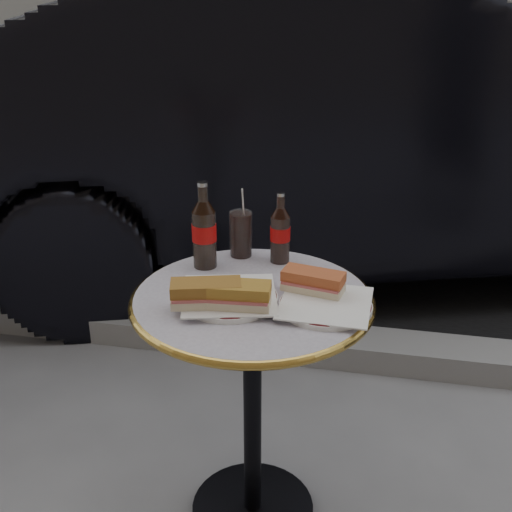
% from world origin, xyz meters
% --- Properties ---
extents(ground, '(80.00, 80.00, 0.00)m').
position_xyz_m(ground, '(0.00, 0.00, 0.00)').
color(ground, gray).
rests_on(ground, ground).
extents(asphalt_road, '(40.00, 8.00, 0.00)m').
position_xyz_m(asphalt_road, '(0.00, 5.00, 0.00)').
color(asphalt_road, black).
rests_on(asphalt_road, ground).
extents(curb, '(40.00, 0.20, 0.12)m').
position_xyz_m(curb, '(0.00, 0.90, 0.05)').
color(curb, gray).
rests_on(curb, ground).
extents(bistro_table, '(0.62, 0.62, 0.73)m').
position_xyz_m(bistro_table, '(0.00, 0.00, 0.37)').
color(bistro_table, '#BAB2C4').
rests_on(bistro_table, ground).
extents(plate_left, '(0.26, 0.26, 0.01)m').
position_xyz_m(plate_left, '(-0.05, -0.04, 0.74)').
color(plate_left, white).
rests_on(plate_left, bistro_table).
extents(plate_right, '(0.27, 0.27, 0.01)m').
position_xyz_m(plate_right, '(0.19, -0.03, 0.74)').
color(plate_right, white).
rests_on(plate_right, bistro_table).
extents(sandwich_left_a, '(0.18, 0.12, 0.06)m').
position_xyz_m(sandwich_left_a, '(-0.09, -0.10, 0.77)').
color(sandwich_left_a, '#906024').
rests_on(sandwich_left_a, plate_left).
extents(sandwich_left_b, '(0.17, 0.09, 0.06)m').
position_xyz_m(sandwich_left_b, '(-0.02, -0.09, 0.77)').
color(sandwich_left_b, '#A7772A').
rests_on(sandwich_left_b, plate_left).
extents(sandwich_right, '(0.16, 0.10, 0.05)m').
position_xyz_m(sandwich_right, '(0.15, 0.02, 0.77)').
color(sandwich_right, '#B4542D').
rests_on(sandwich_right, plate_right).
extents(cola_bottle_left, '(0.09, 0.09, 0.25)m').
position_xyz_m(cola_bottle_left, '(-0.16, 0.15, 0.86)').
color(cola_bottle_left, black).
rests_on(cola_bottle_left, bistro_table).
extents(cola_bottle_right, '(0.07, 0.07, 0.20)m').
position_xyz_m(cola_bottle_right, '(0.03, 0.22, 0.83)').
color(cola_bottle_right, black).
rests_on(cola_bottle_right, bistro_table).
extents(cola_glass, '(0.08, 0.08, 0.13)m').
position_xyz_m(cola_glass, '(-0.08, 0.24, 0.80)').
color(cola_glass, black).
rests_on(cola_glass, bistro_table).
extents(parked_car, '(2.98, 4.88, 1.52)m').
position_xyz_m(parked_car, '(0.13, 1.97, 0.76)').
color(parked_car, black).
rests_on(parked_car, ground).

